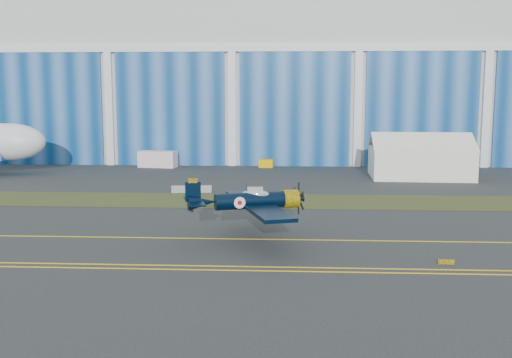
# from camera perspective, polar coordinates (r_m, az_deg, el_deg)

# --- Properties ---
(ground) EXTENTS (260.00, 260.00, 0.00)m
(ground) POSITION_cam_1_polar(r_m,az_deg,el_deg) (58.81, -6.79, -4.46)
(ground) COLOR #2B3132
(ground) RESTS_ON ground
(grass_median) EXTENTS (260.00, 10.00, 0.02)m
(grass_median) POSITION_cam_1_polar(r_m,az_deg,el_deg) (72.36, -4.89, -2.03)
(grass_median) COLOR #475128
(grass_median) RESTS_ON ground
(hangar) EXTENTS (220.00, 45.70, 30.00)m
(hangar) POSITION_cam_1_polar(r_m,az_deg,el_deg) (128.71, -1.33, 9.11)
(hangar) COLOR silver
(hangar) RESTS_ON ground
(taxiway_centreline) EXTENTS (200.00, 0.20, 0.02)m
(taxiway_centreline) POSITION_cam_1_polar(r_m,az_deg,el_deg) (54.02, -7.71, -5.59)
(taxiway_centreline) COLOR yellow
(taxiway_centreline) RESTS_ON ground
(edge_line_near) EXTENTS (80.00, 0.20, 0.02)m
(edge_line_near) POSITION_cam_1_polar(r_m,az_deg,el_deg) (45.05, -10.00, -8.43)
(edge_line_near) COLOR yellow
(edge_line_near) RESTS_ON ground
(edge_line_far) EXTENTS (80.00, 0.20, 0.02)m
(edge_line_far) POSITION_cam_1_polar(r_m,az_deg,el_deg) (45.98, -9.72, -8.08)
(edge_line_far) COLOR yellow
(edge_line_far) RESTS_ON ground
(guard_board_right) EXTENTS (1.20, 0.15, 0.35)m
(guard_board_right) POSITION_cam_1_polar(r_m,az_deg,el_deg) (47.77, 17.66, -7.53)
(guard_board_right) COLOR yellow
(guard_board_right) RESTS_ON ground
(warbird) EXTENTS (15.43, 16.98, 4.18)m
(warbird) POSITION_cam_1_polar(r_m,az_deg,el_deg) (51.50, -0.56, -2.08)
(warbird) COLOR black
(warbird) RESTS_ON ground
(tent) EXTENTS (15.44, 11.61, 6.96)m
(tent) POSITION_cam_1_polar(r_m,az_deg,el_deg) (94.89, 15.37, 2.23)
(tent) COLOR white
(tent) RESTS_ON ground
(shipping_container) EXTENTS (6.87, 3.63, 2.83)m
(shipping_container) POSITION_cam_1_polar(r_m,az_deg,el_deg) (105.95, -9.33, 1.88)
(shipping_container) COLOR silver
(shipping_container) RESTS_ON ground
(tug) EXTENTS (2.52, 1.69, 1.41)m
(tug) POSITION_cam_1_polar(r_m,az_deg,el_deg) (104.31, 0.97, 1.50)
(tug) COLOR #E8B600
(tug) RESTS_ON ground
(barrier_a) EXTENTS (2.07, 0.90, 0.90)m
(barrier_a) POSITION_cam_1_polar(r_m,az_deg,el_deg) (78.36, -7.32, -0.97)
(barrier_a) COLOR gray
(barrier_a) RESTS_ON ground
(barrier_b) EXTENTS (2.06, 0.86, 0.90)m
(barrier_b) POSITION_cam_1_polar(r_m,az_deg,el_deg) (78.19, -4.99, -0.95)
(barrier_b) COLOR #90919B
(barrier_b) RESTS_ON ground
(barrier_c) EXTENTS (2.04, 0.77, 0.90)m
(barrier_c) POSITION_cam_1_polar(r_m,az_deg,el_deg) (76.66, -0.08, -1.10)
(barrier_c) COLOR #9B9B83
(barrier_c) RESTS_ON ground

